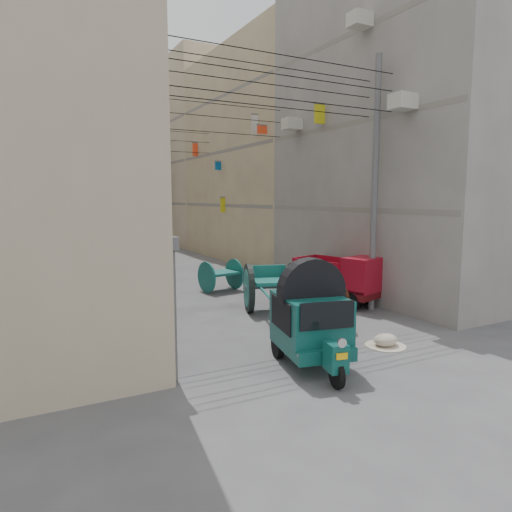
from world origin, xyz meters
TOP-DOWN VIEW (x-y plane):
  - ground at (0.00, 0.00)m, footprint 140.00×140.00m
  - building_row_right at (8.00, 34.13)m, footprint 8.00×62.00m
  - end_cap_building at (0.00, 66.00)m, footprint 22.00×10.00m
  - shutters_left at (-3.92, 10.38)m, footprint 0.18×14.40m
  - signboards at (-0.01, 21.66)m, footprint 8.22×40.52m
  - ac_units at (3.65, 7.67)m, footprint 0.70×6.55m
  - utility_poles at (0.00, 17.00)m, footprint 7.40×22.20m
  - overhead_cables at (0.00, 14.40)m, footprint 7.40×22.52m
  - auto_rickshaw at (-1.03, 2.78)m, footprint 1.81×2.63m
  - tonga_cart at (0.59, 7.32)m, footprint 2.33×3.67m
  - mini_truck at (3.30, 6.94)m, footprint 2.12×3.25m
  - second_cart at (0.45, 11.04)m, footprint 1.56×1.43m
  - feed_sack at (1.32, 2.96)m, footprint 0.62×0.49m
  - horse at (1.48, 5.12)m, footprint 0.93×1.94m
  - distant_car_white at (-0.56, 24.73)m, footprint 2.14×3.75m
  - distant_car_grey at (2.14, 32.64)m, footprint 2.10×3.52m
  - distant_car_green at (-0.89, 34.75)m, footprint 1.90×4.23m

SIDE VIEW (x-z plane):
  - ground at x=0.00m, z-range 0.00..0.00m
  - feed_sack at x=1.32m, z-range 0.00..0.31m
  - distant_car_grey at x=2.14m, z-range 0.00..1.09m
  - distant_car_white at x=-0.56m, z-range 0.00..1.20m
  - distant_car_green at x=-0.89m, z-range 0.00..1.20m
  - second_cart at x=0.45m, z-range 0.04..1.25m
  - mini_truck at x=3.30m, z-range -0.03..1.65m
  - horse at x=1.48m, z-range 0.00..1.61m
  - tonga_cart at x=0.59m, z-range 0.03..1.58m
  - auto_rickshaw at x=-1.03m, z-range 0.16..1.95m
  - shutters_left at x=-3.92m, z-range 0.06..2.93m
  - signboards at x=-0.01m, z-range 0.59..6.27m
  - utility_poles at x=0.00m, z-range 0.00..8.00m
  - building_row_right at x=8.00m, z-range -0.54..13.46m
  - end_cap_building at x=0.00m, z-range 0.00..13.00m
  - overhead_cables at x=0.00m, z-range 6.20..7.33m
  - ac_units at x=3.65m, z-range 5.76..9.11m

